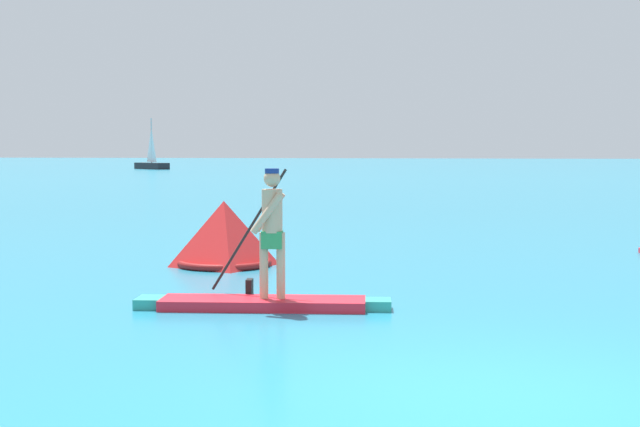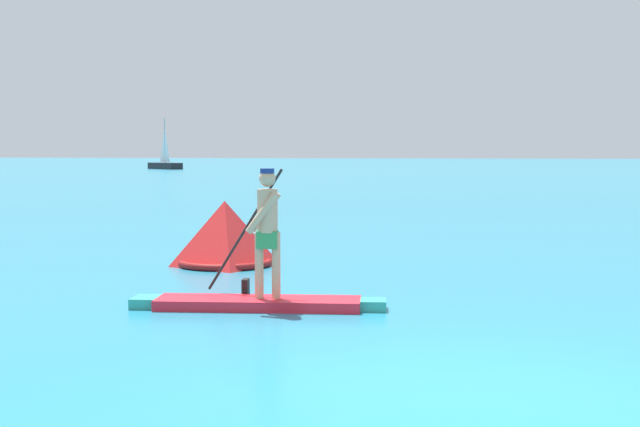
{
  "view_description": "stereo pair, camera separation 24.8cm",
  "coord_description": "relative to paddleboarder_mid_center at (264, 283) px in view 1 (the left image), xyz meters",
  "views": [
    {
      "loc": [
        0.12,
        -7.17,
        2.0
      ],
      "look_at": [
        -2.94,
        7.05,
        0.96
      ],
      "focal_mm": 49.43,
      "sensor_mm": 36.0,
      "label": 1
    },
    {
      "loc": [
        0.37,
        -7.12,
        2.0
      ],
      "look_at": [
        -2.94,
        7.05,
        0.96
      ],
      "focal_mm": 49.43,
      "sensor_mm": 36.0,
      "label": 2
    }
  ],
  "objects": [
    {
      "name": "race_marker_buoy",
      "position": [
        -1.81,
        3.85,
        0.17
      ],
      "size": [
        1.83,
        1.83,
        1.13
      ],
      "color": "red",
      "rests_on": "ground"
    },
    {
      "name": "paddleboarder_mid_center",
      "position": [
        0.0,
        0.0,
        0.0
      ],
      "size": [
        3.26,
        1.06,
        1.78
      ],
      "rotation": [
        0.0,
        0.0,
        3.3
      ],
      "color": "red",
      "rests_on": "ground"
    },
    {
      "name": "ground",
      "position": [
        2.89,
        -3.47,
        -0.33
      ],
      "size": [
        440.0,
        440.0,
        0.0
      ],
      "primitive_type": "plane",
      "color": "teal"
    },
    {
      "name": "sailboat_left_horizon",
      "position": [
        -34.82,
        78.59,
        0.32
      ],
      "size": [
        4.99,
        4.36,
        5.48
      ],
      "rotation": [
        0.0,
        0.0,
        2.48
      ],
      "color": "black",
      "rests_on": "ground"
    }
  ]
}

